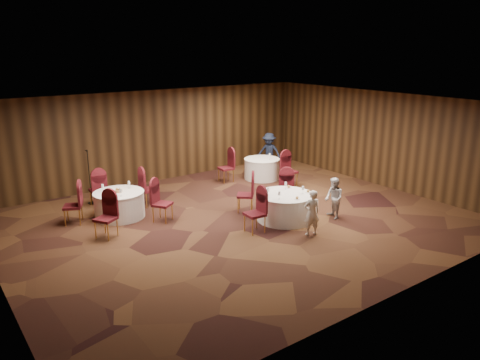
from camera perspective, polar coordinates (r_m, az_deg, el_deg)
ground at (r=12.95m, az=-0.20°, el=-5.02°), size 12.00×12.00×0.00m
room_shell at (r=12.38m, az=-0.21°, el=3.49°), size 12.00×12.00×12.00m
table_main at (r=13.00m, az=5.48°, el=-3.25°), size 1.57×1.57×0.74m
table_left at (r=13.55m, az=-14.49°, el=-2.90°), size 1.40×1.40×0.74m
table_right at (r=16.92m, az=2.68°, el=1.41°), size 1.28×1.28×0.74m
chairs_main at (r=13.26m, az=2.77°, el=-2.24°), size 2.77×2.05×1.00m
chairs_left at (r=13.47m, az=-14.63°, el=-2.46°), size 2.96×3.11×1.00m
chairs_right at (r=16.28m, az=2.11°, el=1.27°), size 2.05×2.22×1.00m
tabletop_main at (r=12.91m, az=6.22°, el=-1.26°), size 1.16×1.04×0.22m
tabletop_left at (r=13.42m, az=-14.64°, el=-1.10°), size 0.80×0.75×0.22m
tabletop_right at (r=16.72m, az=3.64°, el=3.06°), size 0.08×0.08×0.22m
mic_stand at (r=14.93m, az=-17.77°, el=-0.92°), size 0.24×0.24×1.67m
woman_a at (r=11.98m, az=8.74°, el=-3.97°), size 0.50×0.39×1.19m
woman_b at (r=13.24m, az=11.38°, el=-2.20°), size 0.60×0.68×1.17m
man_c at (r=17.91m, az=3.56°, el=3.41°), size 0.97×1.10×1.47m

